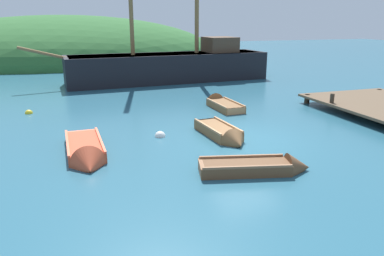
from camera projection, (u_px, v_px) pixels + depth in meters
name	position (u px, v px, depth m)	size (l,w,h in m)	color
ground_plane	(246.00, 138.00, 14.09)	(120.00, 120.00, 0.00)	#285B70
shore_hill	(66.00, 58.00, 43.09)	(36.38, 25.62, 9.76)	#2D602D
sailing_ship	(171.00, 70.00, 26.96)	(17.23, 4.07, 13.03)	black
rowboat_outer_left	(223.00, 135.00, 14.12)	(1.21, 3.09, 0.93)	brown
rowboat_near_dock	(261.00, 169.00, 10.98)	(3.43, 1.66, 0.90)	brown
rowboat_center	(86.00, 154.00, 12.19)	(1.26, 3.71, 1.11)	#C64C2D
rowboat_outer_right	(221.00, 105.00, 19.10)	(1.17, 3.09, 1.01)	brown
buoy_yellow	(29.00, 113.00, 17.83)	(0.36, 0.36, 0.36)	yellow
buoy_white	(160.00, 136.00, 14.33)	(0.42, 0.42, 0.42)	white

